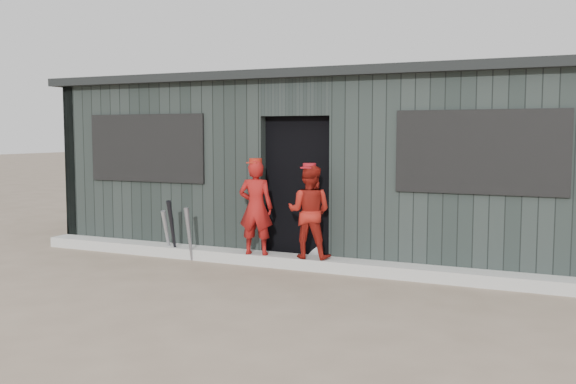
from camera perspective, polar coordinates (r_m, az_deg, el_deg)
The scene contains 9 objects.
ground at distance 7.01m, azimuth -6.16°, elevation -9.41°, with size 80.00×80.00×0.00m, color #776452.
curb at distance 8.57m, azimuth 0.06°, elevation -6.16°, with size 8.00×0.36×0.15m, color #ADADA8.
bat_left at distance 9.37m, azimuth -10.73°, elevation -3.61°, with size 0.07×0.07×0.70m, color #9C9CA4.
bat_mid at distance 9.00m, azimuth -8.79°, elevation -3.72°, with size 0.07×0.07×0.75m, color gray.
bat_right at distance 9.17m, azimuth -10.24°, elevation -3.28°, with size 0.07×0.07×0.87m, color black.
player_red_left at distance 8.55m, azimuth -2.88°, elevation -1.39°, with size 0.46×0.30×1.26m, color maroon.
player_red_right at distance 8.31m, azimuth 1.91°, elevation -1.77°, with size 0.59×0.46×1.21m, color maroon.
player_grey_back at distance 8.81m, azimuth 3.08°, elevation -2.66°, with size 0.55×0.36×1.12m, color #B7B7B7.
dugout at distance 9.97m, azimuth 4.05°, elevation 2.46°, with size 8.30×3.30×2.62m.
Camera 1 is at (3.46, -5.84, 1.77)m, focal length 40.00 mm.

